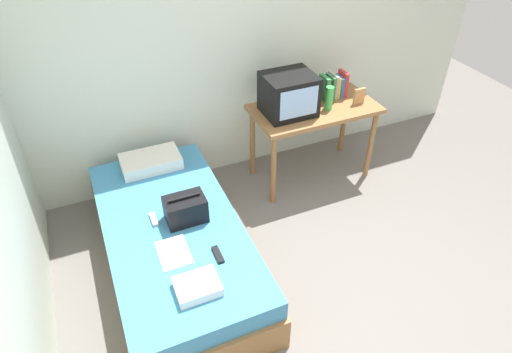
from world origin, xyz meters
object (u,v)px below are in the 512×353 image
(handbag, at_px, (185,209))
(remote_dark, at_px, (218,255))
(water_bottle, at_px, (329,98))
(magazine, at_px, (174,253))
(bed, at_px, (175,246))
(tv, at_px, (289,94))
(remote_silver, at_px, (154,219))
(desk, at_px, (314,117))
(folded_towel, at_px, (197,286))
(pillow, at_px, (151,161))
(picture_frame, at_px, (359,96))
(book_row, at_px, (333,86))

(handbag, height_order, remote_dark, handbag)
(water_bottle, bearing_deg, magazine, -153.30)
(bed, relative_size, tv, 4.55)
(bed, relative_size, magazine, 6.90)
(remote_silver, bearing_deg, desk, 18.43)
(folded_towel, bearing_deg, pillow, 88.98)
(water_bottle, relative_size, picture_frame, 1.43)
(desk, xyz_separation_m, water_bottle, (0.09, -0.07, 0.21))
(remote_silver, xyz_separation_m, folded_towel, (0.11, -0.74, 0.02))
(book_row, height_order, remote_silver, book_row)
(picture_frame, bearing_deg, desk, 165.79)
(water_bottle, xyz_separation_m, book_row, (0.15, 0.18, 0.00))
(folded_towel, bearing_deg, handbag, 79.79)
(bed, relative_size, folded_towel, 7.14)
(remote_dark, bearing_deg, desk, 38.81)
(picture_frame, bearing_deg, magazine, -157.56)
(remote_silver, bearing_deg, pillow, 78.69)
(tv, distance_m, picture_frame, 0.69)
(book_row, bearing_deg, pillow, 179.22)
(tv, bearing_deg, remote_dark, -134.50)
(remote_silver, bearing_deg, handbag, -20.19)
(desk, relative_size, remote_dark, 7.44)
(water_bottle, bearing_deg, desk, 141.07)
(folded_towel, bearing_deg, remote_dark, 46.16)
(desk, xyz_separation_m, magazine, (-1.61, -0.93, -0.21))
(magazine, bearing_deg, folded_towel, -80.70)
(handbag, distance_m, remote_silver, 0.26)
(desk, distance_m, book_row, 0.34)
(bed, relative_size, water_bottle, 9.24)
(pillow, xyz_separation_m, remote_silver, (-0.14, -0.68, -0.04))
(water_bottle, relative_size, remote_silver, 1.50)
(picture_frame, height_order, handbag, picture_frame)
(book_row, bearing_deg, water_bottle, -129.52)
(folded_towel, bearing_deg, picture_frame, 31.53)
(water_bottle, distance_m, remote_dark, 1.79)
(water_bottle, height_order, book_row, book_row)
(book_row, relative_size, handbag, 0.80)
(picture_frame, distance_m, magazine, 2.21)
(picture_frame, xyz_separation_m, remote_dark, (-1.73, -0.97, -0.38))
(pillow, distance_m, folded_towel, 1.43)
(pillow, bearing_deg, tv, -5.64)
(tv, bearing_deg, water_bottle, -12.55)
(desk, height_order, water_bottle, water_bottle)
(magazine, bearing_deg, remote_silver, 97.75)
(magazine, bearing_deg, tv, 35.06)
(bed, bearing_deg, water_bottle, 19.17)
(tv, xyz_separation_m, picture_frame, (0.67, -0.11, -0.10))
(picture_frame, height_order, magazine, picture_frame)
(handbag, xyz_separation_m, remote_silver, (-0.23, 0.08, -0.09))
(folded_towel, bearing_deg, bed, 90.04)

